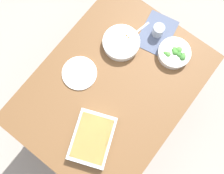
% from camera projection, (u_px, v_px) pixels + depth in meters
% --- Properties ---
extents(ground_plane, '(6.00, 6.00, 0.00)m').
position_uv_depth(ground_plane, '(112.00, 105.00, 2.26)').
color(ground_plane, '#9E9389').
extents(dining_table, '(1.20, 0.90, 0.74)m').
position_uv_depth(dining_table, '(112.00, 90.00, 1.62)').
color(dining_table, brown).
rests_on(dining_table, ground_plane).
extents(placemat, '(0.31, 0.25, 0.00)m').
position_uv_depth(placemat, '(157.00, 33.00, 1.61)').
color(placemat, '#4C5670').
rests_on(placemat, dining_table).
extents(stew_bowl, '(0.24, 0.24, 0.06)m').
position_uv_depth(stew_bowl, '(121.00, 43.00, 1.57)').
color(stew_bowl, white).
rests_on(stew_bowl, dining_table).
extents(broccoli_bowl, '(0.21, 0.21, 0.07)m').
position_uv_depth(broccoli_bowl, '(174.00, 53.00, 1.55)').
color(broccoli_bowl, white).
rests_on(broccoli_bowl, dining_table).
extents(baking_dish, '(0.36, 0.31, 0.06)m').
position_uv_depth(baking_dish, '(92.00, 138.00, 1.43)').
color(baking_dish, silver).
rests_on(baking_dish, dining_table).
extents(drink_cup, '(0.07, 0.07, 0.08)m').
position_uv_depth(drink_cup, '(158.00, 31.00, 1.58)').
color(drink_cup, '#B2BCC6').
rests_on(drink_cup, dining_table).
extents(side_plate, '(0.22, 0.22, 0.01)m').
position_uv_depth(side_plate, '(79.00, 73.00, 1.55)').
color(side_plate, white).
rests_on(side_plate, dining_table).
extents(spoon_by_stew, '(0.18, 0.06, 0.01)m').
position_uv_depth(spoon_by_stew, '(136.00, 33.00, 1.61)').
color(spoon_by_stew, silver).
rests_on(spoon_by_stew, dining_table).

